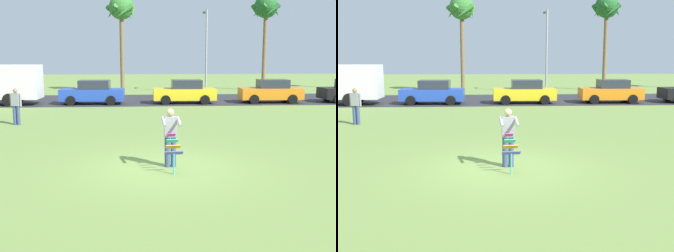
% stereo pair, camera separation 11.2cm
% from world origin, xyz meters
% --- Properties ---
extents(ground_plane, '(120.00, 120.00, 0.00)m').
position_xyz_m(ground_plane, '(0.00, 0.00, 0.00)').
color(ground_plane, olive).
extents(road_strip, '(120.00, 8.00, 0.01)m').
position_xyz_m(road_strip, '(0.00, 18.73, 0.01)').
color(road_strip, '#2D2D33').
rests_on(road_strip, ground).
extents(person_kite_flyer, '(0.55, 0.67, 1.73)m').
position_xyz_m(person_kite_flyer, '(0.19, 0.09, 0.95)').
color(person_kite_flyer, '#384772').
rests_on(person_kite_flyer, ground).
extents(kite_held, '(0.52, 0.65, 1.08)m').
position_xyz_m(kite_held, '(0.21, -0.51, 0.71)').
color(kite_held, '#D83399').
rests_on(kite_held, ground).
extents(parked_car_blue, '(4.25, 1.93, 1.60)m').
position_xyz_m(parked_car_blue, '(-3.79, 16.33, 0.77)').
color(parked_car_blue, '#2347B7').
rests_on(parked_car_blue, ground).
extents(parked_car_yellow, '(4.22, 1.87, 1.60)m').
position_xyz_m(parked_car_yellow, '(2.39, 16.33, 0.77)').
color(parked_car_yellow, yellow).
rests_on(parked_car_yellow, ground).
extents(parked_car_orange, '(4.25, 1.93, 1.60)m').
position_xyz_m(parked_car_orange, '(8.36, 16.33, 0.77)').
color(parked_car_orange, orange).
rests_on(parked_car_orange, ground).
extents(palm_tree_right_near, '(2.58, 2.71, 8.33)m').
position_xyz_m(palm_tree_right_near, '(-2.13, 25.03, 6.92)').
color(palm_tree_right_near, brown).
rests_on(palm_tree_right_near, ground).
extents(palm_tree_centre_far, '(2.58, 2.71, 8.62)m').
position_xyz_m(palm_tree_centre_far, '(10.78, 26.16, 7.20)').
color(palm_tree_centre_far, brown).
rests_on(palm_tree_centre_far, ground).
extents(streetlight_pole, '(0.24, 1.65, 7.00)m').
position_xyz_m(streetlight_pole, '(5.00, 23.74, 4.00)').
color(streetlight_pole, '#9E9EA3').
rests_on(streetlight_pole, ground).
extents(person_walker_near, '(0.56, 0.29, 1.73)m').
position_xyz_m(person_walker_near, '(-6.48, 8.08, 0.93)').
color(person_walker_near, '#384772').
rests_on(person_walker_near, ground).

